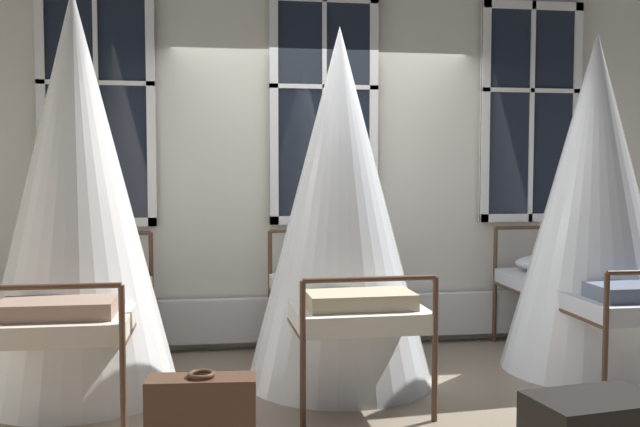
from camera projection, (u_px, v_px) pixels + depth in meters
The scene contains 7 objects.
ground at pixel (351, 389), 4.89m from camera, with size 19.81×19.81×0.00m, color gray.
back_wall_with_windows at pixel (322, 161), 6.07m from camera, with size 9.16×0.10×3.15m, color beige.
window_bank at pixel (324, 208), 5.98m from camera, with size 4.58×0.10×2.88m.
cot_first at pixel (76, 199), 4.73m from camera, with size 1.32×1.85×2.70m.
cot_second at pixel (339, 211), 5.01m from camera, with size 1.32×1.86×2.50m.
cot_third at pixel (593, 207), 5.30m from camera, with size 1.32×1.85×2.52m.
suitcase_dark at pixel (202, 419), 3.67m from camera, with size 0.57×0.25×0.47m.
Camera 1 is at (-0.94, -4.71, 1.51)m, focal length 39.98 mm.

